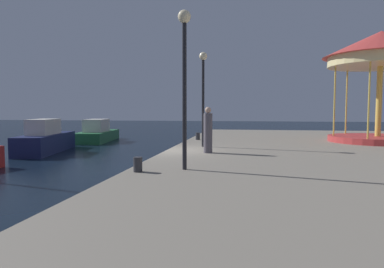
% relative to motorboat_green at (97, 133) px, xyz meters
% --- Properties ---
extents(ground_plane, '(120.00, 120.00, 0.00)m').
position_rel_motorboat_green_xyz_m(ground_plane, '(8.27, -11.28, -0.63)').
color(ground_plane, black).
extents(quay_dock, '(14.51, 29.82, 0.80)m').
position_rel_motorboat_green_xyz_m(quay_dock, '(15.53, -11.28, -0.23)').
color(quay_dock, gray).
rests_on(quay_dock, ground).
extents(motorboat_green, '(2.82, 6.09, 1.73)m').
position_rel_motorboat_green_xyz_m(motorboat_green, '(0.00, 0.00, 0.00)').
color(motorboat_green, '#236638').
rests_on(motorboat_green, ground).
extents(motorboat_navy, '(2.72, 5.90, 1.93)m').
position_rel_motorboat_green_xyz_m(motorboat_navy, '(0.02, -6.93, 0.10)').
color(motorboat_navy, '#19214C').
rests_on(motorboat_navy, ground).
extents(carousel, '(5.63, 5.63, 5.65)m').
position_rel_motorboat_green_xyz_m(carousel, '(18.20, -6.09, 4.41)').
color(carousel, '#B23333').
rests_on(carousel, quay_dock).
extents(lamp_post_near_edge, '(0.36, 0.36, 4.37)m').
position_rel_motorboat_green_xyz_m(lamp_post_near_edge, '(9.86, -15.75, 3.15)').
color(lamp_post_near_edge, black).
rests_on(lamp_post_near_edge, quay_dock).
extents(lamp_post_mid_promenade, '(0.36, 0.36, 4.22)m').
position_rel_motorboat_green_xyz_m(lamp_post_mid_promenade, '(9.58, -9.79, 3.06)').
color(lamp_post_mid_promenade, black).
rests_on(lamp_post_mid_promenade, quay_dock).
extents(bollard_center, '(0.24, 0.24, 0.40)m').
position_rel_motorboat_green_xyz_m(bollard_center, '(8.68, -16.32, 0.37)').
color(bollard_center, '#2D2D33').
rests_on(bollard_center, quay_dock).
extents(bollard_north, '(0.24, 0.24, 0.40)m').
position_rel_motorboat_green_xyz_m(bollard_north, '(8.84, -6.32, 0.37)').
color(bollard_north, '#2D2D33').
rests_on(bollard_north, quay_dock).
extents(person_far_corner, '(0.34, 0.34, 1.77)m').
position_rel_motorboat_green_xyz_m(person_far_corner, '(10.06, -11.95, 1.00)').
color(person_far_corner, '#514C56').
rests_on(person_far_corner, quay_dock).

